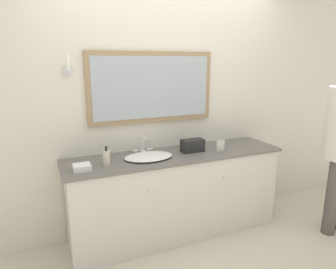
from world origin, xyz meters
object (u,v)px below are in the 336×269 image
soap_bottle (106,158)px  appliance_box (193,145)px  sink_basin (148,156)px  picture_frame (220,146)px

soap_bottle → appliance_box: (0.87, 0.07, -0.01)m
sink_basin → picture_frame: sink_basin is taller
soap_bottle → picture_frame: soap_bottle is taller
appliance_box → picture_frame: size_ratio=1.88×
appliance_box → sink_basin: bearing=-177.4°
sink_basin → soap_bottle: size_ratio=2.66×
soap_bottle → sink_basin: bearing=6.6°
sink_basin → appliance_box: (0.47, 0.02, 0.04)m
soap_bottle → picture_frame: bearing=-3.1°
sink_basin → appliance_box: sink_basin is taller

